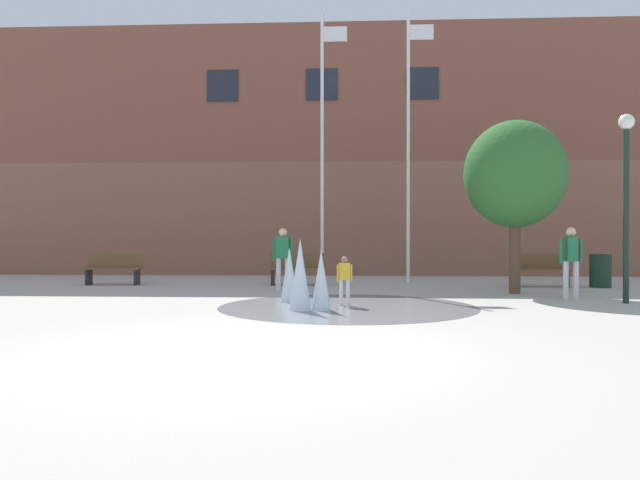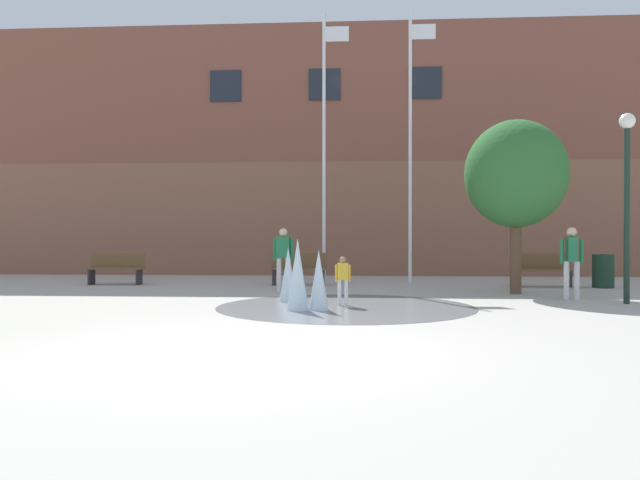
{
  "view_description": "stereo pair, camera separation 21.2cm",
  "coord_description": "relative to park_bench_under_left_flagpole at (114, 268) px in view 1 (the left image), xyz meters",
  "views": [
    {
      "loc": [
        1.07,
        -7.51,
        1.41
      ],
      "look_at": [
        0.29,
        7.39,
        1.3
      ],
      "focal_mm": 35.0,
      "sensor_mm": 36.0,
      "label": 1
    },
    {
      "loc": [
        1.28,
        -7.5,
        1.41
      ],
      "look_at": [
        0.29,
        7.39,
        1.3
      ],
      "focal_mm": 35.0,
      "sensor_mm": 36.0,
      "label": 2
    }
  ],
  "objects": [
    {
      "name": "park_bench_far_right",
      "position": [
        11.98,
        -0.03,
        0.0
      ],
      "size": [
        1.6,
        0.44,
        0.91
      ],
      "color": "#28282D",
      "rests_on": "ground"
    },
    {
      "name": "park_bench_near_trashcan",
      "position": [
        5.26,
        0.16,
        0.0
      ],
      "size": [
        1.6,
        0.44,
        0.91
      ],
      "color": "#28282D",
      "rests_on": "ground"
    },
    {
      "name": "ground_plane",
      "position": [
        5.75,
        -9.95,
        -0.48
      ],
      "size": [
        100.0,
        100.0,
        0.0
      ],
      "primitive_type": "plane",
      "color": "#B2ADA3"
    },
    {
      "name": "flagpole_right",
      "position": [
        8.52,
        1.35,
        3.83
      ],
      "size": [
        0.8,
        0.1,
        8.12
      ],
      "color": "silver",
      "rests_on": "ground"
    },
    {
      "name": "library_building",
      "position": [
        5.75,
        7.31,
        3.96
      ],
      "size": [
        36.0,
        6.05,
        8.88
      ],
      "color": "brown",
      "rests_on": "ground"
    },
    {
      "name": "adult_watching",
      "position": [
        11.65,
        -3.43,
        0.45
      ],
      "size": [
        0.5,
        0.36,
        1.59
      ],
      "rotation": [
        0.0,
        0.0,
        -1.66
      ],
      "color": "silver",
      "rests_on": "ground"
    },
    {
      "name": "park_bench_under_left_flagpole",
      "position": [
        0.0,
        0.0,
        0.0
      ],
      "size": [
        1.6,
        0.44,
        0.91
      ],
      "color": "#28282D",
      "rests_on": "ground"
    },
    {
      "name": "teen_by_trashcan",
      "position": [
        5.08,
        -1.9,
        0.45
      ],
      "size": [
        0.5,
        0.26,
        1.59
      ],
      "rotation": [
        0.0,
        0.0,
        2.97
      ],
      "color": "silver",
      "rests_on": "ground"
    },
    {
      "name": "child_with_pink_shirt",
      "position": [
        6.66,
        -4.99,
        0.1
      ],
      "size": [
        0.31,
        0.14,
        0.99
      ],
      "rotation": [
        0.0,
        0.0,
        -3.07
      ],
      "color": "silver",
      "rests_on": "ground"
    },
    {
      "name": "street_tree_near_building",
      "position": [
        10.75,
        -2.17,
        2.4
      ],
      "size": [
        2.44,
        2.44,
        4.19
      ],
      "color": "brown",
      "rests_on": "ground"
    },
    {
      "name": "flagpole_left",
      "position": [
        5.93,
        1.35,
        3.82
      ],
      "size": [
        0.8,
        0.1,
        8.11
      ],
      "color": "silver",
      "rests_on": "ground"
    },
    {
      "name": "trash_can",
      "position": [
        13.53,
        -0.23,
        -0.03
      ],
      "size": [
        0.56,
        0.56,
        0.9
      ],
      "primitive_type": "cylinder",
      "color": "#193323",
      "rests_on": "ground"
    },
    {
      "name": "splash_fountain",
      "position": [
        6.08,
        -5.31,
        -0.02
      ],
      "size": [
        5.1,
        5.1,
        1.36
      ],
      "color": "gray",
      "rests_on": "ground"
    },
    {
      "name": "lamp_post_right_lane",
      "position": [
        12.49,
        -4.24,
        2.08
      ],
      "size": [
        0.32,
        0.32,
        3.92
      ],
      "color": "#192D23",
      "rests_on": "ground"
    }
  ]
}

